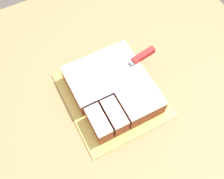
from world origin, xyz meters
TOP-DOWN VIEW (x-y plane):
  - ground_plane at (0.00, 0.00)m, footprint 8.00×8.00m
  - countertop at (0.00, 0.00)m, footprint 1.40×1.10m
  - cake_board at (0.02, -0.08)m, footprint 0.34×0.38m
  - cake at (0.02, -0.08)m, footprint 0.27×0.31m
  - knife at (0.15, -0.03)m, footprint 0.28×0.06m

SIDE VIEW (x-z plane):
  - ground_plane at x=0.00m, z-range 0.00..0.00m
  - countertop at x=0.00m, z-range 0.00..0.88m
  - cake_board at x=0.02m, z-range 0.88..0.89m
  - cake at x=0.02m, z-range 0.89..0.96m
  - knife at x=0.15m, z-range 0.96..0.98m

